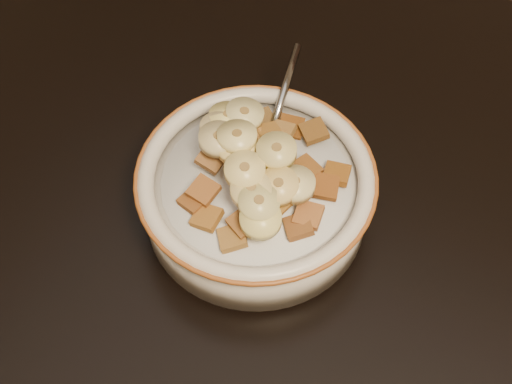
% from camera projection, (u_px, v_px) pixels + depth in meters
% --- Properties ---
extents(table, '(1.41, 0.91, 0.04)m').
position_uv_depth(table, '(233.00, 324.00, 0.56)').
color(table, black).
rests_on(table, floor).
extents(cereal_bowl, '(0.18, 0.18, 0.04)m').
position_uv_depth(cereal_bowl, '(256.00, 198.00, 0.58)').
color(cereal_bowl, beige).
rests_on(cereal_bowl, table).
extents(milk, '(0.15, 0.15, 0.00)m').
position_uv_depth(milk, '(256.00, 182.00, 0.56)').
color(milk, silver).
rests_on(milk, cereal_bowl).
extents(spoon, '(0.04, 0.05, 0.01)m').
position_uv_depth(spoon, '(266.00, 151.00, 0.57)').
color(spoon, gray).
rests_on(spoon, cereal_bowl).
extents(cereal_square_0, '(0.03, 0.03, 0.01)m').
position_uv_depth(cereal_square_0, '(263.00, 121.00, 0.59)').
color(cereal_square_0, brown).
rests_on(cereal_square_0, milk).
extents(cereal_square_1, '(0.02, 0.02, 0.01)m').
position_uv_depth(cereal_square_1, '(204.00, 190.00, 0.54)').
color(cereal_square_1, brown).
rests_on(cereal_square_1, milk).
extents(cereal_square_2, '(0.03, 0.02, 0.01)m').
position_uv_depth(cereal_square_2, '(253.00, 170.00, 0.54)').
color(cereal_square_2, brown).
rests_on(cereal_square_2, milk).
extents(cereal_square_3, '(0.03, 0.03, 0.01)m').
position_uv_depth(cereal_square_3, '(265.00, 192.00, 0.54)').
color(cereal_square_3, brown).
rests_on(cereal_square_3, milk).
extents(cereal_square_4, '(0.03, 0.03, 0.01)m').
position_uv_depth(cereal_square_4, '(232.00, 238.00, 0.53)').
color(cereal_square_4, olive).
rests_on(cereal_square_4, milk).
extents(cereal_square_5, '(0.03, 0.03, 0.01)m').
position_uv_depth(cereal_square_5, '(291.00, 127.00, 0.59)').
color(cereal_square_5, brown).
rests_on(cereal_square_5, milk).
extents(cereal_square_6, '(0.03, 0.03, 0.01)m').
position_uv_depth(cereal_square_6, '(299.00, 226.00, 0.53)').
color(cereal_square_6, brown).
rests_on(cereal_square_6, milk).
extents(cereal_square_7, '(0.03, 0.03, 0.01)m').
position_uv_depth(cereal_square_7, '(325.00, 187.00, 0.55)').
color(cereal_square_7, brown).
rests_on(cereal_square_7, milk).
extents(cereal_square_8, '(0.02, 0.02, 0.01)m').
position_uv_depth(cereal_square_8, '(337.00, 174.00, 0.56)').
color(cereal_square_8, '#935618').
rests_on(cereal_square_8, milk).
extents(cereal_square_9, '(0.02, 0.02, 0.01)m').
position_uv_depth(cereal_square_9, '(253.00, 162.00, 0.54)').
color(cereal_square_9, brown).
rests_on(cereal_square_9, milk).
extents(cereal_square_10, '(0.02, 0.02, 0.01)m').
position_uv_depth(cereal_square_10, '(281.00, 133.00, 0.58)').
color(cereal_square_10, brown).
rests_on(cereal_square_10, milk).
extents(cereal_square_11, '(0.03, 0.03, 0.01)m').
position_uv_depth(cereal_square_11, '(269.00, 134.00, 0.57)').
color(cereal_square_11, brown).
rests_on(cereal_square_11, milk).
extents(cereal_square_12, '(0.03, 0.03, 0.01)m').
position_uv_depth(cereal_square_12, '(244.00, 222.00, 0.53)').
color(cereal_square_12, brown).
rests_on(cereal_square_12, milk).
extents(cereal_square_13, '(0.03, 0.03, 0.01)m').
position_uv_depth(cereal_square_13, '(314.00, 131.00, 0.58)').
color(cereal_square_13, brown).
rests_on(cereal_square_13, milk).
extents(cereal_square_14, '(0.02, 0.02, 0.01)m').
position_uv_depth(cereal_square_14, '(308.00, 215.00, 0.54)').
color(cereal_square_14, '#955A2D').
rests_on(cereal_square_14, milk).
extents(cereal_square_15, '(0.03, 0.02, 0.01)m').
position_uv_depth(cereal_square_15, '(276.00, 202.00, 0.53)').
color(cereal_square_15, olive).
rests_on(cereal_square_15, milk).
extents(cereal_square_16, '(0.03, 0.03, 0.01)m').
position_uv_depth(cereal_square_16, '(225.00, 138.00, 0.57)').
color(cereal_square_16, brown).
rests_on(cereal_square_16, milk).
extents(cereal_square_17, '(0.02, 0.02, 0.01)m').
position_uv_depth(cereal_square_17, '(207.00, 217.00, 0.54)').
color(cereal_square_17, '#905D23').
rests_on(cereal_square_17, milk).
extents(cereal_square_18, '(0.03, 0.02, 0.01)m').
position_uv_depth(cereal_square_18, '(195.00, 200.00, 0.55)').
color(cereal_square_18, brown).
rests_on(cereal_square_18, milk).
extents(cereal_square_19, '(0.02, 0.02, 0.01)m').
position_uv_depth(cereal_square_19, '(217.00, 139.00, 0.57)').
color(cereal_square_19, brown).
rests_on(cereal_square_19, milk).
extents(cereal_square_20, '(0.02, 0.02, 0.01)m').
position_uv_depth(cereal_square_20, '(236.00, 139.00, 0.57)').
color(cereal_square_20, brown).
rests_on(cereal_square_20, milk).
extents(cereal_square_21, '(0.03, 0.03, 0.01)m').
position_uv_depth(cereal_square_21, '(248.00, 139.00, 0.57)').
color(cereal_square_21, olive).
rests_on(cereal_square_21, milk).
extents(cereal_square_22, '(0.03, 0.03, 0.01)m').
position_uv_depth(cereal_square_22, '(306.00, 169.00, 0.55)').
color(cereal_square_22, brown).
rests_on(cereal_square_22, milk).
extents(cereal_square_23, '(0.02, 0.02, 0.01)m').
position_uv_depth(cereal_square_23, '(212.00, 158.00, 0.56)').
color(cereal_square_23, brown).
rests_on(cereal_square_23, milk).
extents(banana_slice_0, '(0.04, 0.04, 0.01)m').
position_uv_depth(banana_slice_0, '(245.00, 171.00, 0.53)').
color(banana_slice_0, '#E5D48B').
rests_on(banana_slice_0, milk).
extents(banana_slice_1, '(0.04, 0.04, 0.01)m').
position_uv_depth(banana_slice_1, '(259.00, 203.00, 0.52)').
color(banana_slice_1, '#D4C685').
rests_on(banana_slice_1, milk).
extents(banana_slice_2, '(0.03, 0.03, 0.01)m').
position_uv_depth(banana_slice_2, '(218.00, 139.00, 0.55)').
color(banana_slice_2, '#C8BD84').
rests_on(banana_slice_2, milk).
extents(banana_slice_3, '(0.03, 0.03, 0.02)m').
position_uv_depth(banana_slice_3, '(251.00, 190.00, 0.53)').
color(banana_slice_3, '#E3C176').
rests_on(banana_slice_3, milk).
extents(banana_slice_4, '(0.04, 0.04, 0.01)m').
position_uv_depth(banana_slice_4, '(261.00, 219.00, 0.52)').
color(banana_slice_4, '#F8EA83').
rests_on(banana_slice_4, milk).
extents(banana_slice_5, '(0.04, 0.04, 0.02)m').
position_uv_depth(banana_slice_5, '(228.00, 118.00, 0.57)').
color(banana_slice_5, '#EED572').
rests_on(banana_slice_5, milk).
extents(banana_slice_6, '(0.03, 0.03, 0.01)m').
position_uv_depth(banana_slice_6, '(278.00, 186.00, 0.53)').
color(banana_slice_6, tan).
rests_on(banana_slice_6, milk).
extents(banana_slice_7, '(0.04, 0.04, 0.01)m').
position_uv_depth(banana_slice_7, '(277.00, 151.00, 0.54)').
color(banana_slice_7, '#E9D178').
rests_on(banana_slice_7, milk).
extents(banana_slice_8, '(0.04, 0.04, 0.01)m').
position_uv_depth(banana_slice_8, '(237.00, 137.00, 0.55)').
color(banana_slice_8, '#F9E787').
rests_on(banana_slice_8, milk).
extents(banana_slice_9, '(0.04, 0.04, 0.01)m').
position_uv_depth(banana_slice_9, '(236.00, 146.00, 0.55)').
color(banana_slice_9, '#EBCE76').
rests_on(banana_slice_9, milk).
extents(banana_slice_10, '(0.04, 0.04, 0.01)m').
position_uv_depth(banana_slice_10, '(219.00, 130.00, 0.56)').
color(banana_slice_10, beige).
rests_on(banana_slice_10, milk).
extents(banana_slice_11, '(0.04, 0.04, 0.01)m').
position_uv_depth(banana_slice_11, '(245.00, 115.00, 0.57)').
color(banana_slice_11, beige).
rests_on(banana_slice_11, milk).
extents(banana_slice_12, '(0.03, 0.03, 0.01)m').
position_uv_depth(banana_slice_12, '(295.00, 184.00, 0.53)').
color(banana_slice_12, '#CCB483').
rests_on(banana_slice_12, milk).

